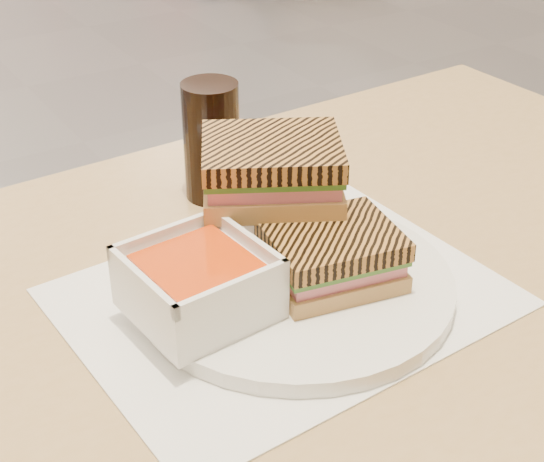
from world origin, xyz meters
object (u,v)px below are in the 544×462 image
cola_glass (212,141)px  soup_bowl (198,286)px  main_table (277,381)px  plate (295,284)px  panini_lower (332,256)px

cola_glass → soup_bowl: bearing=-121.5°
main_table → plate: (0.01, -0.01, 0.12)m
main_table → cola_glass: bearing=78.5°
panini_lower → cola_glass: 0.23m
main_table → plate: plate is taller
plate → main_table: bearing=134.2°
soup_bowl → main_table: bearing=6.2°
main_table → panini_lower: 0.16m
main_table → plate: 0.13m
panini_lower → main_table: bearing=140.6°
soup_bowl → panini_lower: (0.13, -0.02, -0.00)m
main_table → cola_glass: (0.04, 0.20, 0.18)m
plate → soup_bowl: (-0.10, 0.00, 0.03)m
soup_bowl → cola_glass: size_ratio=0.90×
soup_bowl → cola_glass: 0.25m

